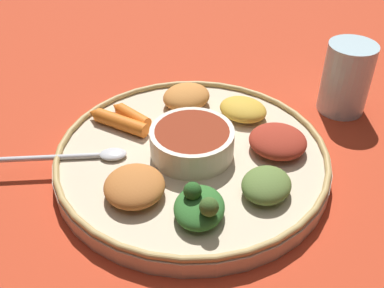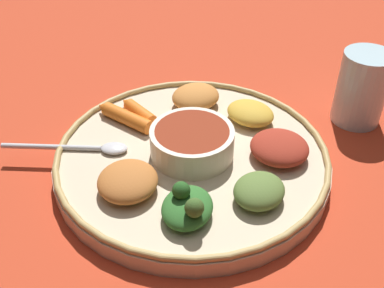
% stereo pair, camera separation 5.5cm
% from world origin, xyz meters
% --- Properties ---
extents(ground_plane, '(2.40, 2.40, 0.00)m').
position_xyz_m(ground_plane, '(0.00, 0.00, 0.00)').
color(ground_plane, '#B7381E').
extents(platter, '(0.35, 0.35, 0.02)m').
position_xyz_m(platter, '(0.00, 0.00, 0.01)').
color(platter, '#C6B293').
rests_on(platter, ground_plane).
extents(platter_rim, '(0.35, 0.35, 0.01)m').
position_xyz_m(platter_rim, '(0.00, 0.00, 0.02)').
color(platter_rim, tan).
rests_on(platter_rim, platter).
extents(center_bowl, '(0.11, 0.11, 0.04)m').
position_xyz_m(center_bowl, '(0.00, 0.00, 0.04)').
color(center_bowl, beige).
rests_on(center_bowl, platter).
extents(spoon, '(0.07, 0.16, 0.01)m').
position_xyz_m(spoon, '(0.04, -0.13, 0.03)').
color(spoon, silver).
rests_on(spoon, platter).
extents(greens_pile, '(0.07, 0.06, 0.04)m').
position_xyz_m(greens_pile, '(0.10, 0.03, 0.04)').
color(greens_pile, '#2D6628').
rests_on(greens_pile, platter).
extents(carrot_near_spoon, '(0.05, 0.07, 0.02)m').
position_xyz_m(carrot_near_spoon, '(-0.05, -0.10, 0.03)').
color(carrot_near_spoon, orange).
rests_on(carrot_near_spoon, platter).
extents(carrot_outer, '(0.04, 0.10, 0.02)m').
position_xyz_m(carrot_outer, '(-0.03, -0.11, 0.03)').
color(carrot_outer, orange).
rests_on(carrot_outer, platter).
extents(mound_chickpea, '(0.09, 0.09, 0.03)m').
position_xyz_m(mound_chickpea, '(0.09, -0.04, 0.04)').
color(mound_chickpea, '#B2662D').
rests_on(mound_chickpea, platter).
extents(mound_squash, '(0.09, 0.09, 0.03)m').
position_xyz_m(mound_squash, '(-0.11, -0.04, 0.04)').
color(mound_squash, '#C67A38').
rests_on(mound_squash, platter).
extents(mound_lentil_yellow, '(0.08, 0.08, 0.02)m').
position_xyz_m(mound_lentil_yellow, '(-0.10, 0.05, 0.03)').
color(mound_lentil_yellow, gold).
rests_on(mound_lentil_yellow, platter).
extents(mound_beet, '(0.09, 0.09, 0.03)m').
position_xyz_m(mound_beet, '(-0.03, 0.10, 0.04)').
color(mound_beet, maroon).
rests_on(mound_beet, platter).
extents(mound_collards, '(0.08, 0.07, 0.03)m').
position_xyz_m(mound_collards, '(0.05, 0.10, 0.03)').
color(mound_collards, '#567033').
rests_on(mound_collards, platter).
extents(drinking_glass, '(0.07, 0.07, 0.11)m').
position_xyz_m(drinking_glass, '(-0.19, 0.18, 0.05)').
color(drinking_glass, silver).
rests_on(drinking_glass, ground_plane).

